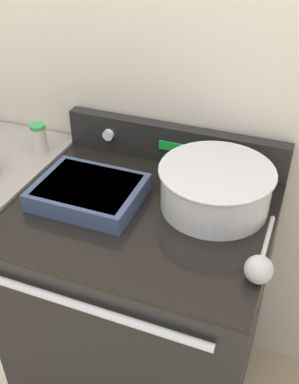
{
  "coord_description": "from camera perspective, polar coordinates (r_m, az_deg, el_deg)",
  "views": [
    {
      "loc": [
        0.42,
        -0.69,
        1.76
      ],
      "look_at": [
        0.02,
        0.35,
        0.97
      ],
      "focal_mm": 42.0,
      "sensor_mm": 36.0,
      "label": 1
    }
  ],
  "objects": [
    {
      "name": "kitchen_wall",
      "position": [
        1.55,
        4.2,
        15.73
      ],
      "size": [
        8.0,
        0.05,
        2.5
      ],
      "color": "beige",
      "rests_on": "ground_plane"
    },
    {
      "name": "stove_range",
      "position": [
        1.71,
        -0.86,
        -14.46
      ],
      "size": [
        0.81,
        0.7,
        0.91
      ],
      "color": "black",
      "rests_on": "ground_plane"
    },
    {
      "name": "control_panel",
      "position": [
        1.6,
        3.13,
        6.08
      ],
      "size": [
        0.81,
        0.07,
        0.14
      ],
      "color": "black",
      "rests_on": "stove_range"
    },
    {
      "name": "mixing_bowl",
      "position": [
        1.38,
        8.4,
        0.82
      ],
      "size": [
        0.35,
        0.35,
        0.14
      ],
      "color": "silver",
      "rests_on": "stove_range"
    },
    {
      "name": "casserole_dish",
      "position": [
        1.43,
        -7.74,
        0.11
      ],
      "size": [
        0.33,
        0.26,
        0.06
      ],
      "color": "#38476B",
      "rests_on": "stove_range"
    },
    {
      "name": "ladle",
      "position": [
        1.19,
        13.81,
        -9.19
      ],
      "size": [
        0.07,
        0.3,
        0.07
      ],
      "color": "#B7B7B7",
      "rests_on": "stove_range"
    },
    {
      "name": "spice_jar_green_cap",
      "position": [
        1.69,
        -13.83,
        6.62
      ],
      "size": [
        0.06,
        0.06,
        0.11
      ],
      "color": "beige",
      "rests_on": "side_counter"
    }
  ]
}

